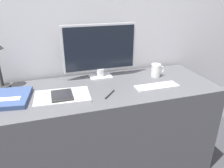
% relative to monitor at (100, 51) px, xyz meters
% --- Properties ---
extents(wall_back, '(3.60, 0.05, 2.40)m').
position_rel_monitor_xyz_m(wall_back, '(-0.02, 0.15, 0.27)').
color(wall_back, silver).
rests_on(wall_back, ground_plane).
extents(desk, '(1.58, 0.59, 0.72)m').
position_rel_monitor_xyz_m(desk, '(-0.02, -0.20, -0.57)').
color(desk, '#4C4C51').
rests_on(desk, ground_plane).
extents(monitor, '(0.56, 0.11, 0.41)m').
position_rel_monitor_xyz_m(monitor, '(0.00, 0.00, 0.00)').
color(monitor, silver).
rests_on(monitor, desk).
extents(keyboard, '(0.31, 0.10, 0.01)m').
position_rel_monitor_xyz_m(keyboard, '(0.33, -0.30, -0.21)').
color(keyboard, silver).
rests_on(keyboard, desk).
extents(laptop, '(0.36, 0.24, 0.02)m').
position_rel_monitor_xyz_m(laptop, '(-0.32, -0.27, -0.21)').
color(laptop, '#BCBCC1').
rests_on(laptop, desk).
extents(ereader, '(0.13, 0.17, 0.01)m').
position_rel_monitor_xyz_m(ereader, '(-0.32, -0.28, -0.19)').
color(ereader, black).
rests_on(ereader, laptop).
extents(notebook, '(0.25, 0.30, 0.03)m').
position_rel_monitor_xyz_m(notebook, '(-0.63, -0.21, -0.20)').
color(notebook, '#334775').
rests_on(notebook, desk).
extents(coffee_mug, '(0.11, 0.07, 0.10)m').
position_rel_monitor_xyz_m(coffee_mug, '(0.42, -0.11, -0.16)').
color(coffee_mug, white).
rests_on(coffee_mug, desk).
extents(pen, '(0.10, 0.11, 0.01)m').
position_rel_monitor_xyz_m(pen, '(-0.02, -0.32, -0.21)').
color(pen, black).
rests_on(pen, desk).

